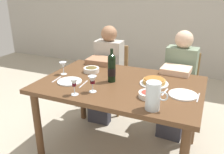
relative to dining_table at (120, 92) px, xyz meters
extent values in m
plane|color=#B2A893|center=(0.00, 0.00, -0.67)|extent=(8.00, 8.00, 0.00)
cube|color=brown|center=(0.00, 0.00, 0.07)|extent=(1.50, 1.00, 0.04)
cylinder|color=brown|center=(-0.67, -0.42, -0.31)|extent=(0.07, 0.07, 0.72)
cylinder|color=brown|center=(-0.67, 0.42, -0.31)|extent=(0.07, 0.07, 0.72)
cylinder|color=brown|center=(0.67, 0.42, -0.31)|extent=(0.07, 0.07, 0.72)
cylinder|color=black|center=(-0.09, 0.00, 0.20)|extent=(0.07, 0.07, 0.22)
sphere|color=black|center=(-0.09, 0.00, 0.32)|extent=(0.07, 0.07, 0.07)
cylinder|color=black|center=(-0.09, 0.00, 0.37)|extent=(0.03, 0.03, 0.08)
cylinder|color=black|center=(-0.09, 0.00, 0.19)|extent=(0.07, 0.07, 0.08)
cylinder|color=silver|center=(0.40, -0.38, 0.20)|extent=(0.11, 0.11, 0.21)
cylinder|color=silver|center=(0.40, -0.38, 0.16)|extent=(0.10, 0.10, 0.13)
torus|color=silver|center=(0.48, -0.38, 0.21)|extent=(0.07, 0.01, 0.07)
cylinder|color=silver|center=(0.30, 0.09, 0.10)|extent=(0.26, 0.26, 0.01)
cylinder|color=#C18E47|center=(0.30, 0.09, 0.12)|extent=(0.21, 0.21, 0.03)
ellipsoid|color=#9E6028|center=(0.30, 0.09, 0.14)|extent=(0.18, 0.18, 0.02)
cylinder|color=white|center=(0.33, -0.20, 0.11)|extent=(0.17, 0.17, 0.04)
ellipsoid|color=#B2382D|center=(0.33, -0.20, 0.13)|extent=(0.14, 0.14, 0.03)
cylinder|color=white|center=(-0.39, 0.16, 0.12)|extent=(0.16, 0.16, 0.05)
ellipsoid|color=brown|center=(-0.39, 0.16, 0.13)|extent=(0.13, 0.13, 0.03)
cylinder|color=silver|center=(-0.62, -0.02, 0.09)|extent=(0.06, 0.06, 0.00)
cylinder|color=silver|center=(-0.62, -0.02, 0.13)|extent=(0.01, 0.01, 0.06)
cone|color=silver|center=(-0.62, -0.02, 0.19)|extent=(0.07, 0.07, 0.06)
cylinder|color=silver|center=(-0.25, -0.39, 0.09)|extent=(0.06, 0.06, 0.00)
cylinder|color=silver|center=(-0.25, -0.39, 0.13)|extent=(0.01, 0.01, 0.07)
cone|color=silver|center=(-0.25, -0.39, 0.20)|extent=(0.06, 0.06, 0.07)
cylinder|color=#470A14|center=(-0.25, -0.39, 0.18)|extent=(0.04, 0.04, 0.02)
cylinder|color=silver|center=(-0.14, -0.28, 0.09)|extent=(0.06, 0.06, 0.00)
cylinder|color=silver|center=(-0.14, -0.28, 0.13)|extent=(0.01, 0.01, 0.07)
cone|color=silver|center=(-0.14, -0.28, 0.20)|extent=(0.07, 0.07, 0.07)
cylinder|color=#470A14|center=(-0.14, -0.28, 0.18)|extent=(0.04, 0.04, 0.02)
cylinder|color=silver|center=(-0.45, -0.17, 0.10)|extent=(0.23, 0.23, 0.01)
cylinder|color=white|center=(0.58, -0.05, 0.10)|extent=(0.24, 0.24, 0.01)
cube|color=silver|center=(-0.60, -0.17, 0.09)|extent=(0.03, 0.16, 0.00)
cube|color=silver|center=(-0.30, -0.17, 0.09)|extent=(0.03, 0.18, 0.00)
cube|color=silver|center=(0.70, -0.05, 0.09)|extent=(0.01, 0.18, 0.00)
cube|color=silver|center=(0.43, -0.05, 0.09)|extent=(0.03, 0.16, 0.00)
cube|color=olive|center=(-0.45, 0.79, -0.21)|extent=(0.42, 0.42, 0.02)
cube|color=olive|center=(-0.46, 0.98, 0.00)|extent=(0.36, 0.04, 0.40)
cylinder|color=olive|center=(-0.61, 0.62, -0.44)|extent=(0.04, 0.04, 0.45)
cylinder|color=olive|center=(-0.27, 0.63, -0.44)|extent=(0.04, 0.04, 0.45)
cylinder|color=olive|center=(-0.63, 0.96, -0.44)|extent=(0.04, 0.04, 0.45)
cylinder|color=olive|center=(-0.29, 0.97, -0.44)|extent=(0.04, 0.04, 0.45)
cube|color=#B7B2A8|center=(-0.45, 0.75, 0.05)|extent=(0.35, 0.21, 0.50)
sphere|color=#9E7051|center=(-0.45, 0.75, 0.39)|extent=(0.20, 0.20, 0.20)
cube|color=#33333D|center=(-0.44, 0.56, -0.20)|extent=(0.32, 0.39, 0.14)
cube|color=#33333D|center=(-0.44, 0.41, -0.47)|extent=(0.28, 0.13, 0.40)
cube|color=#9E7051|center=(-0.44, 0.47, 0.12)|extent=(0.30, 0.25, 0.06)
cube|color=olive|center=(0.45, 0.81, -0.21)|extent=(0.42, 0.42, 0.02)
cube|color=olive|center=(0.46, 0.99, 0.00)|extent=(0.36, 0.05, 0.40)
cylinder|color=olive|center=(0.27, 0.65, -0.44)|extent=(0.04, 0.04, 0.45)
cylinder|color=olive|center=(0.61, 0.63, -0.44)|extent=(0.04, 0.04, 0.45)
cylinder|color=olive|center=(0.29, 0.99, -0.44)|extent=(0.04, 0.04, 0.45)
cylinder|color=olive|center=(0.63, 0.97, -0.44)|extent=(0.04, 0.04, 0.45)
cube|color=gray|center=(0.45, 0.77, 0.05)|extent=(0.35, 0.22, 0.50)
sphere|color=beige|center=(0.45, 0.77, 0.39)|extent=(0.20, 0.20, 0.20)
cube|color=#33333D|center=(0.44, 0.58, -0.20)|extent=(0.33, 0.40, 0.14)
cube|color=#33333D|center=(0.43, 0.43, -0.47)|extent=(0.28, 0.13, 0.40)
cube|color=beige|center=(0.43, 0.49, 0.12)|extent=(0.30, 0.26, 0.06)
camera|label=1|loc=(0.75, -1.91, 0.93)|focal=37.80mm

